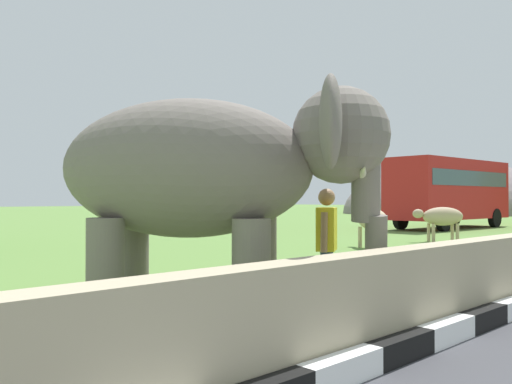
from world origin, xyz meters
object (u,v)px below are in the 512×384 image
at_px(elephant, 216,171).
at_px(bus_red, 449,188).
at_px(cow_mid, 442,217).
at_px(person_handler, 327,243).
at_px(cow_near, 371,220).

distance_m(elephant, bus_red, 23.48).
distance_m(elephant, cow_mid, 14.33).
xyz_separation_m(person_handler, bus_red, (20.57, 8.44, 1.15)).
xyz_separation_m(person_handler, cow_mid, (12.18, 4.57, -0.06)).
relative_size(elephant, cow_near, 2.10).
height_order(person_handler, cow_near, person_handler).
bearing_deg(bus_red, person_handler, -157.69).
bearing_deg(elephant, person_handler, -17.72).
height_order(elephant, person_handler, elephant).
distance_m(elephant, cow_near, 10.63).
relative_size(person_handler, bus_red, 0.20).
height_order(elephant, cow_near, elephant).
distance_m(bus_red, cow_near, 13.00).
bearing_deg(elephant, cow_mid, 16.60).
relative_size(person_handler, cow_near, 0.89).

